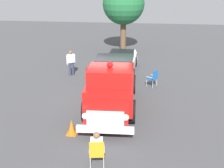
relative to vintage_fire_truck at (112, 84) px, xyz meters
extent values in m
plane|color=#424244|center=(0.44, -0.59, -1.20)|extent=(60.00, 60.00, 0.00)
cylinder|color=black|center=(-1.09, 1.45, -0.68)|extent=(0.38, 1.06, 1.04)
cylinder|color=black|center=(0.90, 1.58, -0.68)|extent=(0.38, 1.06, 1.04)
cylinder|color=black|center=(-0.87, -2.04, -0.68)|extent=(0.38, 1.06, 1.04)
cylinder|color=black|center=(1.12, -1.92, -0.68)|extent=(0.38, 1.06, 1.04)
cube|color=red|center=(0.01, -0.23, -0.15)|extent=(2.40, 5.02, 1.10)
cube|color=red|center=(-0.16, 2.61, -0.28)|extent=(1.81, 1.01, 0.84)
cube|color=red|center=(-0.06, 0.91, 0.75)|extent=(2.00, 1.81, 0.76)
cube|color=#232328|center=(0.11, -1.78, 0.60)|extent=(2.06, 1.82, 0.60)
cube|color=silver|center=(-0.19, 3.06, -0.28)|extent=(1.44, 0.21, 0.64)
cube|color=silver|center=(-0.20, 3.16, -0.70)|extent=(2.25, 0.34, 0.24)
sphere|color=white|center=(-0.97, 3.01, -0.20)|extent=(0.28, 0.28, 0.26)
sphere|color=white|center=(0.59, 3.11, -0.20)|extent=(0.28, 0.28, 0.26)
sphere|color=red|center=(-0.06, 0.91, 1.25)|extent=(0.30, 0.30, 0.28)
cylinder|color=black|center=(0.95, -7.42, -0.86)|extent=(0.26, 0.68, 0.68)
cylinder|color=black|center=(-0.69, -7.42, -0.86)|extent=(0.26, 0.68, 0.68)
cylinder|color=black|center=(0.95, -4.52, -0.86)|extent=(0.26, 0.68, 0.68)
cylinder|color=black|center=(-0.69, -4.52, -0.86)|extent=(0.26, 0.68, 0.68)
cube|color=white|center=(0.13, -5.97, -0.58)|extent=(1.80, 4.20, 0.64)
cube|color=white|center=(0.13, -7.42, -0.22)|extent=(1.64, 1.40, 0.20)
cube|color=black|center=(0.13, -5.67, -0.02)|extent=(1.56, 1.90, 0.56)
cube|color=silver|center=(0.13, -8.15, -0.80)|extent=(1.90, 0.16, 0.20)
cylinder|color=#B7BABF|center=(0.08, 4.52, -0.98)|extent=(0.03, 0.03, 0.44)
cylinder|color=#B7BABF|center=(-0.35, 4.44, -0.98)|extent=(0.03, 0.03, 0.44)
cylinder|color=#B7BABF|center=(0.01, 4.95, -0.98)|extent=(0.03, 0.03, 0.44)
cylinder|color=#B7BABF|center=(-0.43, 4.87, -0.98)|extent=(0.03, 0.03, 0.44)
cube|color=orange|center=(-0.17, 4.70, -0.74)|extent=(0.56, 0.56, 0.04)
cube|color=orange|center=(-0.21, 4.93, -0.46)|extent=(0.48, 0.13, 0.56)
cube|color=#B7BABF|center=(0.06, 4.74, -0.58)|extent=(0.11, 0.44, 0.03)
cube|color=#B7BABF|center=(-0.41, 4.65, -0.58)|extent=(0.11, 0.44, 0.03)
cylinder|color=#B7BABF|center=(1.41, -3.08, -0.98)|extent=(0.04, 0.04, 0.44)
cylinder|color=#B7BABF|center=(1.79, -2.85, -0.98)|extent=(0.04, 0.04, 0.44)
cylinder|color=#B7BABF|center=(1.64, -3.46, -0.98)|extent=(0.04, 0.04, 0.44)
cylinder|color=#B7BABF|center=(2.01, -3.23, -0.98)|extent=(0.04, 0.04, 0.44)
cube|color=#B21E1E|center=(1.71, -3.16, -0.74)|extent=(0.66, 0.66, 0.04)
cube|color=#B21E1E|center=(1.84, -3.36, -0.46)|extent=(0.43, 0.28, 0.56)
cube|color=#B7BABF|center=(1.51, -3.28, -0.58)|extent=(0.26, 0.39, 0.03)
cube|color=#B7BABF|center=(1.92, -3.03, -0.58)|extent=(0.26, 0.39, 0.03)
cylinder|color=#B7BABF|center=(-1.63, -3.22, -0.98)|extent=(0.04, 0.04, 0.44)
cylinder|color=#B7BABF|center=(-1.87, -3.59, -0.98)|extent=(0.04, 0.04, 0.44)
cylinder|color=#B7BABF|center=(-2.00, -2.98, -0.98)|extent=(0.04, 0.04, 0.44)
cylinder|color=#B7BABF|center=(-2.24, -3.35, -0.98)|extent=(0.04, 0.04, 0.44)
cube|color=#1959A5|center=(-1.93, -3.29, -0.74)|extent=(0.66, 0.66, 0.04)
cube|color=#1959A5|center=(-2.13, -3.16, -0.46)|extent=(0.29, 0.42, 0.56)
cube|color=#B7BABF|center=(-1.80, -3.09, -0.58)|extent=(0.39, 0.27, 0.03)
cube|color=#B7BABF|center=(-2.06, -3.49, -0.58)|extent=(0.39, 0.27, 0.03)
cylinder|color=#383842|center=(-0.02, 4.45, -0.97)|extent=(0.15, 0.15, 0.45)
cylinder|color=#383842|center=(-0.22, 4.41, -0.97)|extent=(0.15, 0.15, 0.45)
cube|color=#383842|center=(-0.05, 4.61, -0.69)|extent=(0.23, 0.46, 0.13)
cube|color=#383842|center=(-0.25, 4.57, -0.69)|extent=(0.23, 0.46, 0.13)
cube|color=silver|center=(-0.19, 4.78, -0.39)|extent=(0.43, 0.29, 0.54)
sphere|color=brown|center=(-0.18, 4.77, -0.02)|extent=(0.26, 0.26, 0.22)
cylinder|color=#2D334C|center=(3.28, -4.74, -0.76)|extent=(0.21, 0.21, 0.88)
cylinder|color=#2D334C|center=(3.44, -4.59, -0.76)|extent=(0.21, 0.21, 0.88)
cube|color=silver|center=(3.36, -4.66, -0.04)|extent=(0.48, 0.48, 0.56)
cylinder|color=silver|center=(3.16, -4.85, -0.10)|extent=(0.14, 0.14, 0.60)
cylinder|color=silver|center=(3.55, -4.48, -0.10)|extent=(0.14, 0.14, 0.60)
sphere|color=brown|center=(3.36, -4.66, 0.36)|extent=(0.33, 0.33, 0.23)
cylinder|color=brown|center=(0.68, -12.00, 0.25)|extent=(0.49, 0.49, 2.90)
sphere|color=#206335|center=(0.68, -12.00, 2.95)|extent=(3.57, 3.57, 3.57)
cube|color=orange|center=(1.24, 2.83, -1.18)|extent=(0.40, 0.40, 0.04)
cone|color=orange|center=(1.24, 2.83, -0.86)|extent=(0.32, 0.32, 0.60)
camera|label=1|loc=(-1.79, 12.57, 4.64)|focal=44.94mm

